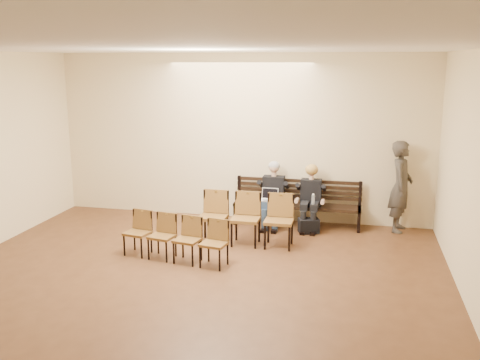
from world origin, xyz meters
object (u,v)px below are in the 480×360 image
object	(u,v)px
laptop	(269,202)
seated_woman	(310,200)
water_bottle	(313,205)
bag	(309,226)
chair_row_back	(174,238)
seated_man	(273,195)
bench	(297,215)
passerby	(401,180)
chair_row_front	(246,219)

from	to	relation	value
laptop	seated_woman	bearing A→B (deg)	3.25
water_bottle	bag	bearing A→B (deg)	-154.62
seated_woman	chair_row_back	bearing A→B (deg)	-132.11
water_bottle	seated_man	bearing A→B (deg)	161.94
bench	seated_woman	size ratio (longest dim) A/B	2.17
water_bottle	seated_woman	bearing A→B (deg)	105.88
bag	passerby	xyz separation A→B (m)	(1.74, 0.53, 0.90)
seated_woman	bag	world-z (taller)	seated_woman
bag	chair_row_front	bearing A→B (deg)	-138.64
bag	passerby	distance (m)	2.03
seated_woman	water_bottle	xyz separation A→B (m)	(0.08, -0.28, -0.04)
water_bottle	chair_row_back	bearing A→B (deg)	-136.81
bag	chair_row_back	xyz separation A→B (m)	(-2.09, -1.99, 0.24)
seated_man	laptop	bearing A→B (deg)	-100.37
laptop	passerby	size ratio (longest dim) A/B	0.16
seated_man	bag	xyz separation A→B (m)	(0.77, -0.31, -0.51)
seated_woman	water_bottle	distance (m)	0.29
seated_man	water_bottle	size ratio (longest dim) A/B	5.94
bag	chair_row_front	distance (m)	1.47
chair_row_front	water_bottle	bearing A→B (deg)	40.22
seated_man	seated_woman	xyz separation A→B (m)	(0.77, 0.00, -0.05)
seated_woman	bag	size ratio (longest dim) A/B	3.07
seated_woman	water_bottle	world-z (taller)	seated_woman
chair_row_front	chair_row_back	distance (m)	1.46
bench	chair_row_back	size ratio (longest dim) A/B	1.38
seated_man	chair_row_back	xyz separation A→B (m)	(-1.32, -2.30, -0.26)
seated_woman	passerby	bearing A→B (deg)	7.16
bench	seated_man	size ratio (longest dim) A/B	1.99
seated_man	chair_row_front	world-z (taller)	seated_man
bench	water_bottle	world-z (taller)	water_bottle
bench	passerby	world-z (taller)	passerby
seated_man	passerby	distance (m)	2.56
laptop	chair_row_front	bearing A→B (deg)	-117.36
seated_woman	bag	bearing A→B (deg)	-88.53
bench	chair_row_front	xyz separation A→B (m)	(-0.78, -1.38, 0.26)
seated_woman	chair_row_back	world-z (taller)	seated_woman
seated_woman	bag	xyz separation A→B (m)	(0.01, -0.31, -0.46)
passerby	chair_row_front	bearing A→B (deg)	127.92
passerby	chair_row_back	size ratio (longest dim) A/B	1.11
seated_man	water_bottle	distance (m)	0.89
laptop	chair_row_back	xyz separation A→B (m)	(-1.27, -2.07, -0.18)
chair_row_front	chair_row_back	bearing A→B (deg)	-134.39
seated_woman	water_bottle	bearing A→B (deg)	-74.12
laptop	passerby	distance (m)	2.64
water_bottle	chair_row_front	distance (m)	1.51
seated_man	passerby	size ratio (longest dim) A/B	0.62
seated_man	passerby	xyz separation A→B (m)	(2.52, 0.22, 0.39)
water_bottle	passerby	bearing A→B (deg)	16.49
laptop	bag	bearing A→B (deg)	-18.08
seated_woman	chair_row_front	size ratio (longest dim) A/B	0.69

